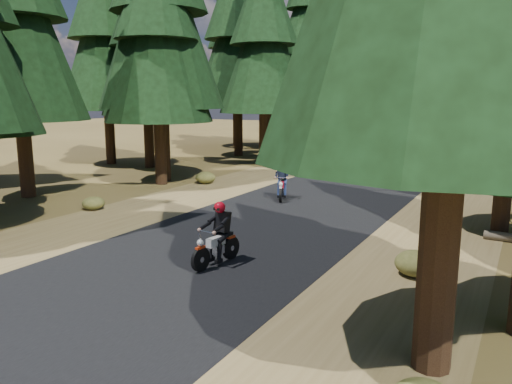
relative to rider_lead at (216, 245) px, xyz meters
The scene contains 8 objects.
ground 1.76m from the rider_lead, 113.45° to the left, with size 120.00×120.00×0.00m, color #4D3D1B.
road 6.61m from the rider_lead, 95.87° to the left, with size 6.00×100.00×0.01m, color black.
shoulder_l 8.43m from the rider_lead, 128.82° to the left, with size 3.20×100.00×0.01m, color brown.
shoulder_r 7.66m from the rider_lead, 59.08° to the left, with size 3.20×100.00×0.01m, color brown.
pine_forest 23.80m from the rider_lead, 91.76° to the left, with size 34.59×55.08×16.32m.
understory_shrubs 9.99m from the rider_lead, 85.07° to the left, with size 16.20×31.21×0.60m.
rider_lead is the anchor object (origin of this frame).
rider_follow 7.49m from the rider_lead, 104.74° to the left, with size 1.05×1.69×1.45m.
Camera 1 is at (6.61, -10.46, 3.72)m, focal length 35.00 mm.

